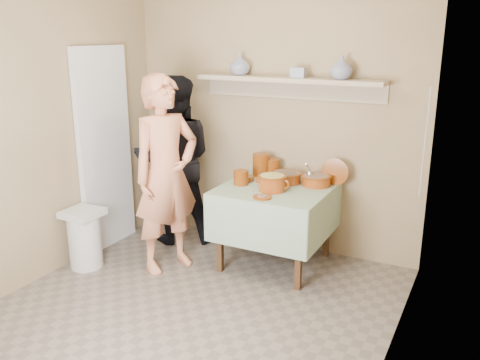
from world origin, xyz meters
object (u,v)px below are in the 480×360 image
Objects in this scene: person_cook at (166,175)px; serving_table at (276,199)px; trash_bin at (85,238)px; cazuela_rice at (272,182)px; person_helper at (174,160)px.

person_cook is 1.02m from serving_table.
person_cook is 3.19× the size of trash_bin.
person_cook is at bearing -156.05° from cazuela_rice.
cazuela_rice is (1.18, -0.21, -0.01)m from person_helper.
person_cook reaches higher than serving_table.
person_helper is at bearing 68.16° from trash_bin.
cazuela_rice is 1.82m from trash_bin.
person_helper reaches higher than cazuela_rice.
cazuela_rice is 0.59× the size of trash_bin.
serving_table is 1.81m from trash_bin.
person_cook is at bearing 27.25° from trash_bin.
cazuela_rice is (0.01, -0.12, 0.20)m from serving_table.
person_cook reaches higher than cazuela_rice.
serving_table is (1.17, -0.08, -0.22)m from person_helper.
trash_bin is (-1.55, -0.87, -0.36)m from serving_table.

